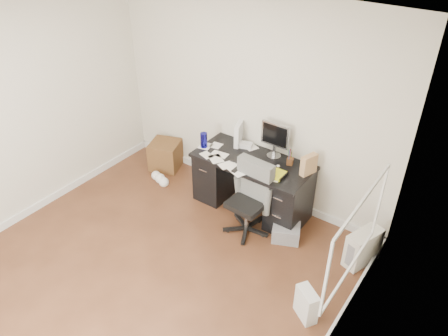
# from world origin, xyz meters

# --- Properties ---
(ground) EXTENTS (4.00, 4.00, 0.00)m
(ground) POSITION_xyz_m (0.00, 0.00, 0.00)
(ground) COLOR #412415
(ground) RESTS_ON ground
(room_shell) EXTENTS (4.02, 4.02, 2.71)m
(room_shell) POSITION_xyz_m (0.03, 0.03, 1.66)
(room_shell) COLOR beige
(room_shell) RESTS_ON ground
(desk) EXTENTS (1.50, 0.70, 0.75)m
(desk) POSITION_xyz_m (0.30, 1.65, 0.40)
(desk) COLOR black
(desk) RESTS_ON ground
(loose_papers) EXTENTS (1.10, 0.60, 0.00)m
(loose_papers) POSITION_xyz_m (0.10, 1.60, 0.75)
(loose_papers) COLOR white
(loose_papers) RESTS_ON desk
(lcd_monitor) EXTENTS (0.38, 0.22, 0.48)m
(lcd_monitor) POSITION_xyz_m (0.47, 1.88, 0.99)
(lcd_monitor) COLOR #A9A9AD
(lcd_monitor) RESTS_ON desk
(keyboard) EXTENTS (0.50, 0.23, 0.03)m
(keyboard) POSITION_xyz_m (0.32, 1.57, 0.76)
(keyboard) COLOR black
(keyboard) RESTS_ON desk
(computer_mouse) EXTENTS (0.07, 0.07, 0.05)m
(computer_mouse) POSITION_xyz_m (0.65, 1.67, 0.78)
(computer_mouse) COLOR #A9A9AD
(computer_mouse) RESTS_ON desk
(travel_mug) EXTENTS (0.11, 0.11, 0.20)m
(travel_mug) POSITION_xyz_m (-0.39, 1.55, 0.85)
(travel_mug) COLOR navy
(travel_mug) RESTS_ON desk
(white_binder) EXTENTS (0.20, 0.29, 0.30)m
(white_binder) POSITION_xyz_m (-0.07, 1.87, 0.90)
(white_binder) COLOR silver
(white_binder) RESTS_ON desk
(magazine_file) EXTENTS (0.17, 0.24, 0.25)m
(magazine_file) POSITION_xyz_m (0.99, 1.78, 0.87)
(magazine_file) COLOR #AA7B52
(magazine_file) RESTS_ON desk
(pen_cup) EXTENTS (0.11, 0.11, 0.22)m
(pen_cup) POSITION_xyz_m (0.72, 1.83, 0.86)
(pen_cup) COLOR #543518
(pen_cup) RESTS_ON desk
(yellow_book) EXTENTS (0.16, 0.20, 0.04)m
(yellow_book) POSITION_xyz_m (0.73, 1.53, 0.77)
(yellow_book) COLOR yellow
(yellow_book) RESTS_ON desk
(paper_remote) EXTENTS (0.32, 0.29, 0.02)m
(paper_remote) POSITION_xyz_m (0.28, 1.35, 0.76)
(paper_remote) COLOR white
(paper_remote) RESTS_ON desk
(office_chair) EXTENTS (0.57, 0.57, 0.95)m
(office_chair) POSITION_xyz_m (0.50, 1.23, 0.47)
(office_chair) COLOR #535653
(office_chair) RESTS_ON ground
(pc_tower) EXTENTS (0.32, 0.47, 0.43)m
(pc_tower) POSITION_xyz_m (1.85, 1.54, 0.22)
(pc_tower) COLOR #B8B5A6
(pc_tower) RESTS_ON ground
(shopping_bag) EXTENTS (0.32, 0.30, 0.35)m
(shopping_bag) POSITION_xyz_m (1.68, 0.50, 0.18)
(shopping_bag) COLOR silver
(shopping_bag) RESTS_ON ground
(wicker_basket) EXTENTS (0.54, 0.54, 0.42)m
(wicker_basket) POSITION_xyz_m (-1.29, 1.74, 0.21)
(wicker_basket) COLOR #4B3316
(wicker_basket) RESTS_ON ground
(desk_printer) EXTENTS (0.41, 0.38, 0.19)m
(desk_printer) POSITION_xyz_m (0.97, 1.38, 0.10)
(desk_printer) COLOR slate
(desk_printer) RESTS_ON ground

